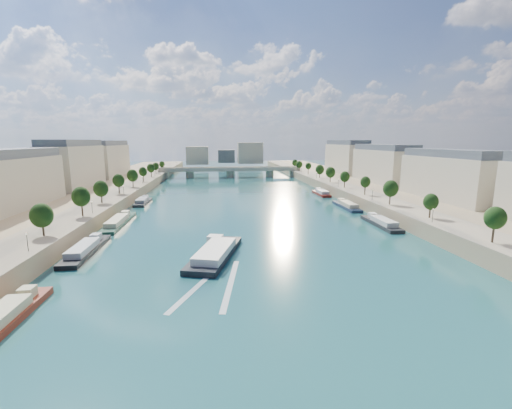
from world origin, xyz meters
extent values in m
plane|color=#0B3033|center=(0.00, 100.00, 0.00)|extent=(700.00, 700.00, 0.00)
cube|color=#9E8460|center=(-72.00, 100.00, 2.50)|extent=(44.00, 520.00, 5.00)
cube|color=#9E8460|center=(72.00, 100.00, 2.50)|extent=(44.00, 520.00, 5.00)
cube|color=gray|center=(-57.00, 100.00, 5.05)|extent=(14.00, 520.00, 0.10)
cube|color=gray|center=(57.00, 100.00, 5.05)|extent=(14.00, 520.00, 0.10)
cylinder|color=#382B1E|center=(-55.00, 42.00, 6.91)|extent=(0.50, 0.50, 3.82)
ellipsoid|color=black|center=(-55.00, 42.00, 10.50)|extent=(4.80, 4.80, 5.52)
cylinder|color=#382B1E|center=(-55.00, 66.00, 6.91)|extent=(0.50, 0.50, 3.82)
ellipsoid|color=black|center=(-55.00, 66.00, 10.50)|extent=(4.80, 4.80, 5.52)
cylinder|color=#382B1E|center=(-55.00, 90.00, 6.91)|extent=(0.50, 0.50, 3.82)
ellipsoid|color=black|center=(-55.00, 90.00, 10.50)|extent=(4.80, 4.80, 5.52)
cylinder|color=#382B1E|center=(-55.00, 114.00, 6.91)|extent=(0.50, 0.50, 3.82)
ellipsoid|color=black|center=(-55.00, 114.00, 10.50)|extent=(4.80, 4.80, 5.52)
cylinder|color=#382B1E|center=(-55.00, 138.00, 6.91)|extent=(0.50, 0.50, 3.82)
ellipsoid|color=black|center=(-55.00, 138.00, 10.50)|extent=(4.80, 4.80, 5.52)
cylinder|color=#382B1E|center=(-55.00, 162.00, 6.91)|extent=(0.50, 0.50, 3.82)
ellipsoid|color=black|center=(-55.00, 162.00, 10.50)|extent=(4.80, 4.80, 5.52)
cylinder|color=#382B1E|center=(-55.00, 186.00, 6.91)|extent=(0.50, 0.50, 3.82)
ellipsoid|color=black|center=(-55.00, 186.00, 10.50)|extent=(4.80, 4.80, 5.52)
cylinder|color=#382B1E|center=(-55.00, 210.00, 6.91)|extent=(0.50, 0.50, 3.82)
ellipsoid|color=black|center=(-55.00, 210.00, 10.50)|extent=(4.80, 4.80, 5.52)
cylinder|color=#382B1E|center=(-55.00, 234.00, 6.91)|extent=(0.50, 0.50, 3.82)
ellipsoid|color=black|center=(-55.00, 234.00, 10.50)|extent=(4.80, 4.80, 5.52)
cylinder|color=#382B1E|center=(55.00, 26.00, 6.91)|extent=(0.50, 0.50, 3.82)
ellipsoid|color=black|center=(55.00, 26.00, 10.50)|extent=(4.80, 4.80, 5.52)
cylinder|color=#382B1E|center=(55.00, 50.00, 6.91)|extent=(0.50, 0.50, 3.82)
ellipsoid|color=black|center=(55.00, 50.00, 10.50)|extent=(4.80, 4.80, 5.52)
cylinder|color=#382B1E|center=(55.00, 74.00, 6.91)|extent=(0.50, 0.50, 3.82)
ellipsoid|color=black|center=(55.00, 74.00, 10.50)|extent=(4.80, 4.80, 5.52)
cylinder|color=#382B1E|center=(55.00, 98.00, 6.91)|extent=(0.50, 0.50, 3.82)
ellipsoid|color=black|center=(55.00, 98.00, 10.50)|extent=(4.80, 4.80, 5.52)
cylinder|color=#382B1E|center=(55.00, 122.00, 6.91)|extent=(0.50, 0.50, 3.82)
ellipsoid|color=black|center=(55.00, 122.00, 10.50)|extent=(4.80, 4.80, 5.52)
cylinder|color=#382B1E|center=(55.00, 146.00, 6.91)|extent=(0.50, 0.50, 3.82)
ellipsoid|color=black|center=(55.00, 146.00, 10.50)|extent=(4.80, 4.80, 5.52)
cylinder|color=#382B1E|center=(55.00, 170.00, 6.91)|extent=(0.50, 0.50, 3.82)
ellipsoid|color=black|center=(55.00, 170.00, 10.50)|extent=(4.80, 4.80, 5.52)
cylinder|color=#382B1E|center=(55.00, 194.00, 6.91)|extent=(0.50, 0.50, 3.82)
ellipsoid|color=black|center=(55.00, 194.00, 10.50)|extent=(4.80, 4.80, 5.52)
cylinder|color=#382B1E|center=(55.00, 218.00, 6.91)|extent=(0.50, 0.50, 3.82)
ellipsoid|color=black|center=(55.00, 218.00, 10.50)|extent=(4.80, 4.80, 5.52)
cylinder|color=#382B1E|center=(55.00, 242.00, 6.91)|extent=(0.50, 0.50, 3.82)
ellipsoid|color=black|center=(55.00, 242.00, 10.50)|extent=(4.80, 4.80, 5.52)
cylinder|color=black|center=(-52.50, 30.00, 7.00)|extent=(0.14, 0.14, 4.00)
sphere|color=#FFE5B2|center=(-52.50, 30.00, 9.10)|extent=(0.36, 0.36, 0.36)
cylinder|color=black|center=(-52.50, 70.00, 7.00)|extent=(0.14, 0.14, 4.00)
sphere|color=#FFE5B2|center=(-52.50, 70.00, 9.10)|extent=(0.36, 0.36, 0.36)
cylinder|color=black|center=(-52.50, 110.00, 7.00)|extent=(0.14, 0.14, 4.00)
sphere|color=#FFE5B2|center=(-52.50, 110.00, 9.10)|extent=(0.36, 0.36, 0.36)
cylinder|color=black|center=(-52.50, 150.00, 7.00)|extent=(0.14, 0.14, 4.00)
sphere|color=#FFE5B2|center=(-52.50, 150.00, 9.10)|extent=(0.36, 0.36, 0.36)
cylinder|color=black|center=(-52.50, 190.00, 7.00)|extent=(0.14, 0.14, 4.00)
sphere|color=#FFE5B2|center=(-52.50, 190.00, 9.10)|extent=(0.36, 0.36, 0.36)
cylinder|color=black|center=(52.50, 45.00, 7.00)|extent=(0.14, 0.14, 4.00)
sphere|color=#FFE5B2|center=(52.50, 45.00, 9.10)|extent=(0.36, 0.36, 0.36)
cylinder|color=black|center=(52.50, 85.00, 7.00)|extent=(0.14, 0.14, 4.00)
sphere|color=#FFE5B2|center=(52.50, 85.00, 9.10)|extent=(0.36, 0.36, 0.36)
cylinder|color=black|center=(52.50, 125.00, 7.00)|extent=(0.14, 0.14, 4.00)
sphere|color=#FFE5B2|center=(52.50, 125.00, 9.10)|extent=(0.36, 0.36, 0.36)
cylinder|color=black|center=(52.50, 165.00, 7.00)|extent=(0.14, 0.14, 4.00)
sphere|color=#FFE5B2|center=(52.50, 165.00, 9.10)|extent=(0.36, 0.36, 0.36)
cylinder|color=black|center=(52.50, 205.00, 7.00)|extent=(0.14, 0.14, 4.00)
sphere|color=#FFE5B2|center=(52.50, 205.00, 9.10)|extent=(0.36, 0.36, 0.36)
cube|color=beige|center=(-85.00, 83.00, 15.00)|extent=(16.00, 52.00, 20.00)
cube|color=#474C54|center=(-85.00, 83.00, 26.60)|extent=(14.72, 50.44, 3.20)
cube|color=beige|center=(-85.00, 141.00, 15.00)|extent=(16.00, 52.00, 20.00)
cube|color=#474C54|center=(-85.00, 141.00, 26.60)|extent=(14.72, 50.44, 3.20)
cube|color=beige|center=(-85.00, 199.00, 15.00)|extent=(16.00, 52.00, 20.00)
cube|color=#474C54|center=(-85.00, 199.00, 26.60)|extent=(14.72, 50.44, 3.20)
cube|color=beige|center=(85.00, 83.00, 15.00)|extent=(16.00, 52.00, 20.00)
cube|color=#474C54|center=(85.00, 83.00, 26.60)|extent=(14.72, 50.44, 3.20)
cube|color=beige|center=(85.00, 141.00, 15.00)|extent=(16.00, 52.00, 20.00)
cube|color=#474C54|center=(85.00, 141.00, 26.60)|extent=(14.72, 50.44, 3.20)
cube|color=beige|center=(85.00, 199.00, 15.00)|extent=(16.00, 52.00, 20.00)
cube|color=#474C54|center=(85.00, 199.00, 26.60)|extent=(14.72, 50.44, 3.20)
cube|color=beige|center=(-30.00, 310.00, 14.00)|extent=(22.00, 18.00, 18.00)
cube|color=beige|center=(25.00, 320.00, 16.00)|extent=(26.00, 20.00, 22.00)
cube|color=#474C54|center=(0.00, 335.00, 12.00)|extent=(18.00, 16.00, 14.00)
cube|color=#C1B79E|center=(0.00, 227.67, 6.20)|extent=(112.00, 11.00, 2.20)
cube|color=#C1B79E|center=(0.00, 222.67, 7.70)|extent=(112.00, 0.80, 0.90)
cube|color=#C1B79E|center=(0.00, 232.67, 7.70)|extent=(112.00, 0.80, 0.90)
cylinder|color=#C1B79E|center=(-32.00, 227.67, 2.50)|extent=(6.40, 6.40, 5.00)
cylinder|color=#C1B79E|center=(0.00, 227.67, 2.50)|extent=(6.40, 6.40, 5.00)
cylinder|color=#C1B79E|center=(32.00, 227.67, 2.50)|extent=(6.40, 6.40, 5.00)
cube|color=#C1B79E|center=(-52.00, 227.67, 2.50)|extent=(6.00, 12.00, 5.00)
cube|color=#C1B79E|center=(52.00, 227.67, 2.50)|extent=(6.00, 12.00, 5.00)
cube|color=black|center=(-11.74, 36.47, 0.39)|extent=(15.15, 28.84, 1.98)
cube|color=white|center=(-11.74, 34.25, 2.27)|extent=(11.15, 19.11, 1.78)
cube|color=white|center=(-11.74, 44.79, 2.28)|extent=(4.72, 4.28, 1.80)
cube|color=silver|center=(-14.94, 19.47, 0.02)|extent=(11.16, 24.44, 0.04)
cube|color=silver|center=(-8.54, 19.47, 0.02)|extent=(5.14, 25.88, 0.04)
cube|color=maroon|center=(-45.50, 8.60, 0.30)|extent=(5.00, 21.00, 1.80)
cube|color=#BDB78D|center=(-45.50, 6.92, 2.00)|extent=(4.10, 11.55, 1.60)
cube|color=#BDB78D|center=(-45.50, 14.90, 2.10)|extent=(2.50, 2.52, 1.80)
cube|color=black|center=(-45.50, 43.44, 0.30)|extent=(5.00, 25.72, 1.80)
cube|color=#B5BCC2|center=(-45.50, 41.39, 2.00)|extent=(4.10, 14.14, 1.60)
cube|color=#B5BCC2|center=(-45.50, 51.16, 2.10)|extent=(2.50, 3.09, 1.80)
cube|color=#1A4132|center=(-45.50, 74.56, 0.30)|extent=(5.00, 30.15, 1.80)
cube|color=beige|center=(-45.50, 72.14, 2.00)|extent=(4.10, 16.58, 1.60)
cube|color=beige|center=(-45.50, 83.60, 2.10)|extent=(2.50, 3.62, 1.80)
cube|color=#2B2B2D|center=(-45.50, 114.92, 0.30)|extent=(5.00, 19.94, 1.80)
cube|color=gray|center=(-45.50, 113.32, 2.00)|extent=(4.10, 10.97, 1.60)
cube|color=gray|center=(-45.50, 120.90, 2.10)|extent=(2.50, 2.39, 1.80)
cube|color=black|center=(45.50, 62.53, 0.30)|extent=(5.00, 22.96, 1.80)
cube|color=silver|center=(45.50, 60.70, 2.00)|extent=(4.10, 12.63, 1.60)
cube|color=silver|center=(45.50, 69.42, 2.10)|extent=(2.50, 2.75, 1.80)
cube|color=#1C283E|center=(45.50, 94.36, 0.30)|extent=(5.00, 23.42, 1.80)
cube|color=beige|center=(45.50, 92.49, 2.00)|extent=(4.10, 12.88, 1.60)
cube|color=beige|center=(45.50, 101.39, 2.10)|extent=(2.50, 2.81, 1.80)
cube|color=maroon|center=(45.50, 131.39, 0.30)|extent=(5.00, 20.36, 1.80)
cube|color=silver|center=(45.50, 129.76, 2.00)|extent=(4.10, 11.20, 1.60)
cube|color=silver|center=(45.50, 137.50, 2.10)|extent=(2.50, 2.44, 1.80)
camera|label=1|loc=(-10.94, -47.31, 29.10)|focal=24.00mm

